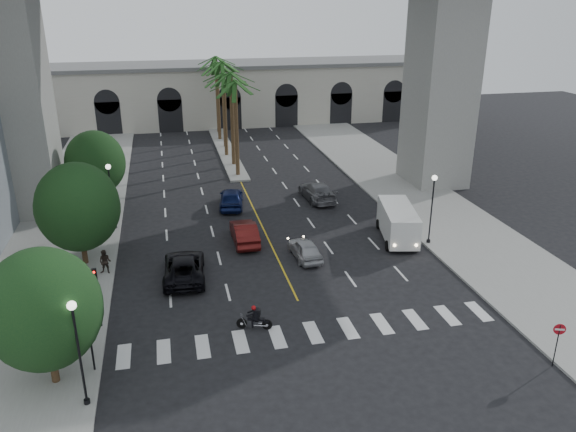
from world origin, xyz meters
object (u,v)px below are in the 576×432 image
at_px(car_e, 231,198).
at_px(traffic_signal_near, 89,328).
at_px(traffic_signal_far, 96,288).
at_px(cargo_van, 398,222).
at_px(car_a, 305,249).
at_px(car_b, 244,232).
at_px(car_d, 317,191).
at_px(car_c, 184,267).
at_px(pedestrian_b, 105,262).
at_px(lamp_post_left_near, 78,345).
at_px(motorcycle_rider, 255,318).
at_px(lamp_post_left_far, 111,191).
at_px(lamp_post_right, 432,203).
at_px(pedestrian_a, 65,308).
at_px(do_not_enter_sign, 558,336).

bearing_deg(car_e, traffic_signal_near, 74.96).
height_order(traffic_signal_far, cargo_van, traffic_signal_far).
distance_m(car_a, car_b, 5.19).
bearing_deg(car_d, car_c, 42.20).
xyz_separation_m(car_a, car_e, (-3.71, 11.40, 0.16)).
xyz_separation_m(car_a, car_c, (-8.40, -1.21, 0.09)).
relative_size(car_a, pedestrian_b, 2.46).
relative_size(lamp_post_left_near, motorcycle_rider, 2.77).
relative_size(car_a, car_d, 0.73).
bearing_deg(pedestrian_b, traffic_signal_near, -73.53).
bearing_deg(lamp_post_left_far, lamp_post_left_near, -90.00).
bearing_deg(lamp_post_right, traffic_signal_near, -155.18).
relative_size(motorcycle_rider, pedestrian_b, 1.18).
relative_size(lamp_post_left_near, lamp_post_right, 1.00).
bearing_deg(car_b, car_c, 45.95).
relative_size(car_b, cargo_van, 0.78).
distance_m(car_a, car_c, 8.49).
xyz_separation_m(lamp_post_left_near, lamp_post_right, (22.80, 13.00, 0.00)).
height_order(car_a, cargo_van, cargo_van).
relative_size(traffic_signal_near, pedestrian_b, 2.23).
distance_m(lamp_post_left_near, car_e, 26.08).
height_order(lamp_post_left_near, car_d, lamp_post_left_near).
distance_m(traffic_signal_far, pedestrian_b, 6.74).
xyz_separation_m(cargo_van, pedestrian_b, (-20.99, -1.31, -0.43)).
bearing_deg(pedestrian_b, car_c, -1.64).
xyz_separation_m(traffic_signal_near, pedestrian_b, (-0.20, 10.56, -1.54)).
bearing_deg(pedestrian_a, do_not_enter_sign, -22.22).
bearing_deg(traffic_signal_far, cargo_van, 20.73).
relative_size(lamp_post_right, pedestrian_b, 3.27).
height_order(cargo_van, pedestrian_a, cargo_van).
bearing_deg(car_c, do_not_enter_sign, 145.52).
bearing_deg(do_not_enter_sign, car_b, 143.59).
xyz_separation_m(car_e, cargo_van, (11.30, -9.76, 0.56)).
relative_size(car_a, cargo_van, 0.65).
bearing_deg(lamp_post_right, motorcycle_rider, -149.66).
distance_m(traffic_signal_far, do_not_enter_sign, 23.69).
relative_size(traffic_signal_far, do_not_enter_sign, 1.50).
relative_size(lamp_post_right, cargo_van, 0.86).
xyz_separation_m(car_b, car_c, (-4.66, -4.81, -0.03)).
bearing_deg(pedestrian_b, lamp_post_left_far, 104.67).
distance_m(motorcycle_rider, car_b, 11.82).
bearing_deg(lamp_post_right, pedestrian_a, -167.21).
distance_m(car_b, pedestrian_b, 10.21).
xyz_separation_m(lamp_post_right, motorcycle_rider, (-14.40, -8.43, -2.57)).
xyz_separation_m(car_d, pedestrian_b, (-17.49, -11.26, 0.17)).
xyz_separation_m(lamp_post_right, car_b, (-13.24, 3.33, -2.42)).
height_order(traffic_signal_near, pedestrian_b, traffic_signal_near).
relative_size(lamp_post_left_near, traffic_signal_far, 1.47).
bearing_deg(do_not_enter_sign, motorcycle_rider, 173.53).
xyz_separation_m(lamp_post_left_near, car_b, (9.56, 16.33, -2.42)).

